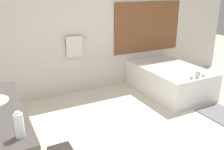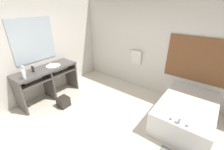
# 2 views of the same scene
# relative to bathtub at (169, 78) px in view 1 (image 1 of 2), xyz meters

# --- Properties ---
(ground_plane) EXTENTS (16.00, 16.00, 0.00)m
(ground_plane) POSITION_rel_bathtub_xyz_m (-1.45, -1.35, -0.29)
(ground_plane) COLOR beige
(ground_plane) RESTS_ON ground
(wall_back_with_blinds) EXTENTS (7.40, 0.13, 2.70)m
(wall_back_with_blinds) POSITION_rel_bathtub_xyz_m (-1.40, 0.88, 1.05)
(wall_back_with_blinds) COLOR silver
(wall_back_with_blinds) RESTS_ON ground_plane
(bathtub) EXTENTS (1.10, 1.68, 0.65)m
(bathtub) POSITION_rel_bathtub_xyz_m (0.00, 0.00, 0.00)
(bathtub) COLOR white
(bathtub) RESTS_ON ground_plane
(water_bottle_2) EXTENTS (0.07, 0.07, 0.23)m
(water_bottle_2) POSITION_rel_bathtub_xyz_m (-3.15, -1.87, 0.72)
(water_bottle_2) COLOR white
(water_bottle_2) RESTS_ON vanity_counter
(bath_mat) EXTENTS (0.58, 0.75, 0.02)m
(bath_mat) POSITION_rel_bathtub_xyz_m (0.13, -1.28, -0.29)
(bath_mat) COLOR slate
(bath_mat) RESTS_ON ground_plane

